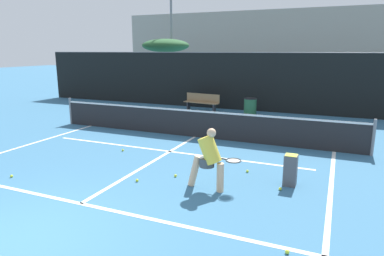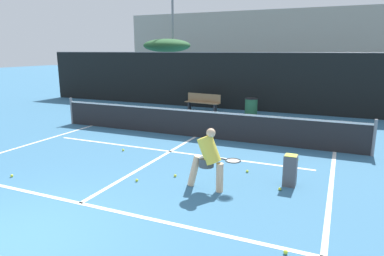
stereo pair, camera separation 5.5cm
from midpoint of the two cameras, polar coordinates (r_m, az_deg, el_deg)
ground_plane at (r=6.32m, az=-27.54°, el=-16.58°), size 100.00×100.00×0.00m
court_baseline_near at (r=7.25m, az=-17.93°, el=-11.85°), size 11.00×0.10×0.01m
court_service_line at (r=10.25m, az=-3.52°, el=-3.91°), size 8.25×0.10×0.01m
court_center_mark at (r=9.44m, az=-6.23°, el=-5.46°), size 0.10×5.80×0.01m
court_sideline_left at (r=12.25m, az=-24.89°, el=-2.32°), size 0.10×6.80×0.01m
court_sideline_right at (r=8.29m, az=22.33°, el=-9.02°), size 0.10×6.80×0.01m
net at (r=11.82m, az=0.69°, el=0.91°), size 11.09×0.09×1.07m
fence_back at (r=17.34m, az=8.58°, el=7.64°), size 24.00×0.06×2.86m
player_practicing at (r=7.33m, az=2.98°, el=-4.87°), size 1.19×0.57×1.37m
tennis_ball_scattered_0 at (r=8.05m, az=-8.99°, el=-8.59°), size 0.07×0.07×0.07m
tennis_ball_scattered_1 at (r=5.57m, az=15.62°, el=-19.30°), size 0.07×0.07×0.07m
tennis_ball_scattered_2 at (r=8.24m, az=-2.62°, el=-7.93°), size 0.07×0.07×0.07m
tennis_ball_scattered_3 at (r=8.63m, az=9.38°, el=-7.12°), size 0.07×0.07×0.07m
tennis_ball_scattered_4 at (r=7.73m, az=14.62°, el=-9.80°), size 0.07×0.07×0.07m
tennis_ball_scattered_5 at (r=9.85m, az=17.31°, el=-5.01°), size 0.07×0.07×0.07m
tennis_ball_scattered_6 at (r=10.47m, az=-11.26°, el=-3.61°), size 0.07×0.07×0.07m
tennis_ball_scattered_7 at (r=9.27m, az=-27.68°, el=-7.05°), size 0.07×0.07×0.07m
ball_hopper at (r=7.94m, az=16.23°, el=-6.67°), size 0.28×0.28×0.71m
courtside_bench at (r=16.92m, az=1.91°, el=4.41°), size 1.87×0.63×0.86m
trash_bin at (r=16.14m, az=9.92°, el=3.54°), size 0.60×0.60×0.79m
parked_car at (r=20.86m, az=19.21°, el=5.63°), size 1.73×3.97×1.40m
floodlight_mast at (r=25.45m, az=-3.22°, el=20.14°), size 1.10×0.24×9.97m
tree_west at (r=24.03m, az=-4.12°, el=13.45°), size 3.21×3.21×3.72m
building_far at (r=36.24m, az=16.96°, el=13.01°), size 36.00×2.40×6.81m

